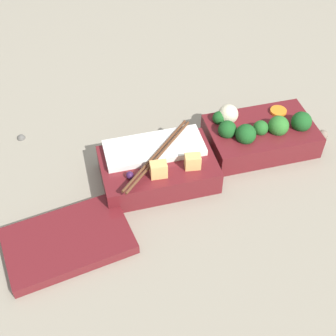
% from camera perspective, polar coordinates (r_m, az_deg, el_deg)
% --- Properties ---
extents(ground_plane, '(3.00, 3.00, 0.00)m').
position_cam_1_polar(ground_plane, '(0.90, 4.89, 0.92)').
color(ground_plane, gray).
extents(bento_tray_vegetable, '(0.20, 0.13, 0.08)m').
position_cam_1_polar(bento_tray_vegetable, '(0.93, 11.09, 4.14)').
color(bento_tray_vegetable, maroon).
rests_on(bento_tray_vegetable, ground_plane).
extents(bento_tray_rice, '(0.20, 0.15, 0.08)m').
position_cam_1_polar(bento_tray_rice, '(0.85, -1.24, 0.13)').
color(bento_tray_rice, maroon).
rests_on(bento_tray_rice, ground_plane).
extents(bento_lid, '(0.22, 0.16, 0.02)m').
position_cam_1_polar(bento_lid, '(0.78, -12.08, -8.68)').
color(bento_lid, maroon).
rests_on(bento_lid, ground_plane).
extents(pebble_0, '(0.02, 0.02, 0.02)m').
position_cam_1_polar(pebble_0, '(0.99, 18.32, 3.84)').
color(pebble_0, '#7A6B5B').
rests_on(pebble_0, ground_plane).
extents(pebble_1, '(0.02, 0.02, 0.02)m').
position_cam_1_polar(pebble_1, '(0.99, -17.49, 3.64)').
color(pebble_1, '#595651').
rests_on(pebble_1, ground_plane).
extents(pebble_2, '(0.01, 0.01, 0.01)m').
position_cam_1_polar(pebble_2, '(1.00, 17.71, 4.25)').
color(pebble_2, '#7A6B5B').
rests_on(pebble_2, ground_plane).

